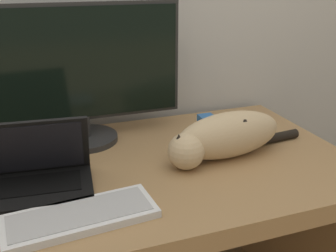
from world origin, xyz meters
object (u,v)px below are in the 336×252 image
(monitor, at_px, (80,74))
(laptop, at_px, (27,177))
(external_keyboard, at_px, (81,216))
(cat, at_px, (224,136))

(monitor, xyz_separation_m, laptop, (-0.20, -0.29, -0.20))
(external_keyboard, bearing_deg, monitor, 75.27)
(cat, bearing_deg, monitor, 139.06)
(laptop, height_order, cat, laptop)
(monitor, bearing_deg, laptop, -124.20)
(monitor, bearing_deg, cat, -35.20)
(cat, bearing_deg, external_keyboard, -163.86)
(monitor, xyz_separation_m, external_keyboard, (-0.08, -0.48, -0.23))
(monitor, relative_size, cat, 1.33)
(monitor, relative_size, external_keyboard, 1.85)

